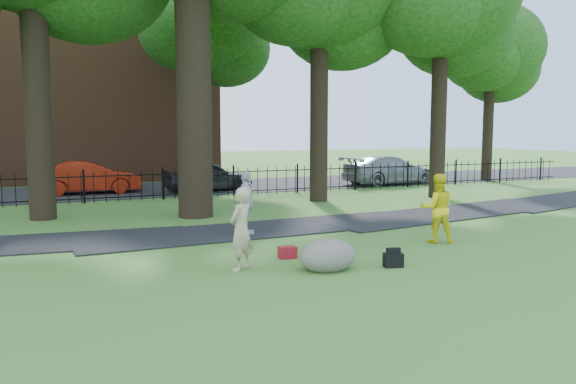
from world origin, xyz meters
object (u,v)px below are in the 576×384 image
woman (241,229)px  man (437,208)px  red_sedan (89,178)px  boulder (327,253)px

woman → man: (5.37, 0.62, 0.02)m
red_sedan → woman: bearing=-173.6°
boulder → woman: bearing=156.3°
boulder → red_sedan: size_ratio=0.27×
man → boulder: (-3.79, -1.31, -0.51)m
red_sedan → man: bearing=-154.4°
man → boulder: man is taller
woman → boulder: size_ratio=1.41×
woman → red_sedan: 15.59m
man → red_sedan: man is taller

